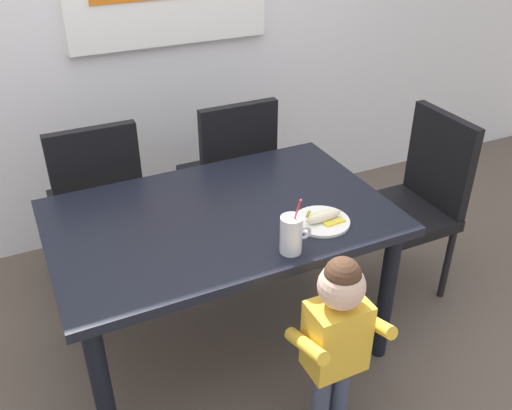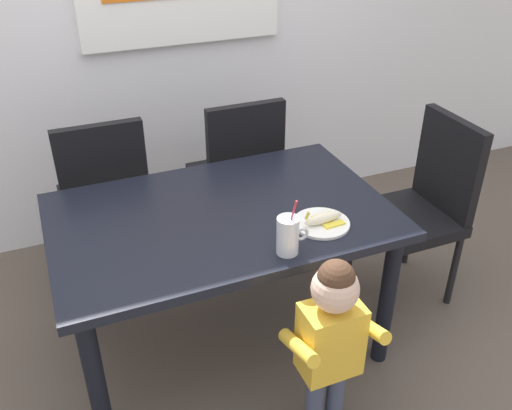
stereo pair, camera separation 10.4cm
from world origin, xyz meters
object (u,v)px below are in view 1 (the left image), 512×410
object	(u,v)px
dining_chair_left	(97,197)
dining_chair_right	(231,170)
peeled_banana	(324,217)
dining_chair_far	(416,196)
snack_plate	(322,221)
dining_table	(221,233)
milk_cup	(291,236)
toddler_standing	(337,329)

from	to	relation	value
dining_chair_left	dining_chair_right	world-z (taller)	same
dining_chair_right	peeled_banana	xyz separation A→B (m)	(0.02, -0.92, 0.22)
dining_chair_far	snack_plate	size ratio (longest dim) A/B	4.17
dining_table	milk_cup	distance (m)	0.42
dining_table	peeled_banana	size ratio (longest dim) A/B	8.12
dining_table	dining_chair_right	xyz separation A→B (m)	(0.33, 0.67, -0.09)
dining_table	dining_chair_left	xyz separation A→B (m)	(-0.39, 0.69, -0.09)
dining_table	toddler_standing	xyz separation A→B (m)	(0.20, -0.61, -0.11)
peeled_banana	snack_plate	bearing A→B (deg)	130.13
dining_chair_right	dining_chair_far	bearing A→B (deg)	137.96
dining_chair_right	snack_plate	bearing A→B (deg)	90.78
dining_chair_right	snack_plate	size ratio (longest dim) A/B	4.17
snack_plate	dining_chair_right	bearing A→B (deg)	90.78
dining_table	dining_chair_right	world-z (taller)	dining_chair_right
dining_chair_far	toddler_standing	size ratio (longest dim) A/B	1.15
dining_chair_left	peeled_banana	world-z (taller)	dining_chair_left
milk_cup	peeled_banana	distance (m)	0.24
milk_cup	snack_plate	size ratio (longest dim) A/B	1.07
toddler_standing	snack_plate	world-z (taller)	toddler_standing
dining_table	dining_chair_left	world-z (taller)	dining_chair_left
milk_cup	peeled_banana	bearing A→B (deg)	28.17
milk_cup	peeled_banana	world-z (taller)	milk_cup
toddler_standing	peeled_banana	xyz separation A→B (m)	(0.15, 0.37, 0.23)
milk_cup	peeled_banana	size ratio (longest dim) A/B	1.43
milk_cup	snack_plate	xyz separation A→B (m)	(0.21, 0.12, -0.06)
dining_table	peeled_banana	distance (m)	0.45
toddler_standing	dining_chair_right	bearing A→B (deg)	84.12
dining_chair_far	peeled_banana	bearing A→B (deg)	-70.32
dining_table	dining_chair_left	bearing A→B (deg)	119.74
milk_cup	snack_plate	world-z (taller)	milk_cup
dining_chair_far	peeled_banana	world-z (taller)	dining_chair_far
dining_chair_far	dining_table	bearing A→B (deg)	-89.45
dining_table	peeled_banana	world-z (taller)	peeled_banana
dining_chair_far	milk_cup	world-z (taller)	milk_cup
dining_chair_left	toddler_standing	world-z (taller)	dining_chair_left
dining_table	dining_chair_far	world-z (taller)	dining_chair_far
dining_chair_right	toddler_standing	world-z (taller)	dining_chair_right
dining_chair_right	peeled_banana	bearing A→B (deg)	91.12
dining_chair_far	snack_plate	bearing A→B (deg)	-70.92
dining_table	milk_cup	xyz separation A→B (m)	(0.14, -0.36, 0.16)
milk_cup	dining_chair_right	bearing A→B (deg)	79.34
toddler_standing	snack_plate	size ratio (longest dim) A/B	3.64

